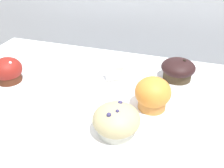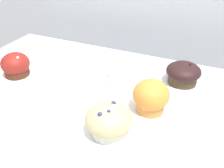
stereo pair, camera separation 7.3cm
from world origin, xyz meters
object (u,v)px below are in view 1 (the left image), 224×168
(muffin_front_center, at_px, (116,121))
(muffin_front_left, at_px, (7,71))
(muffin_back_left, at_px, (153,94))
(muffin_back_right, at_px, (178,69))

(muffin_front_center, distance_m, muffin_front_left, 0.41)
(muffin_front_center, bearing_deg, muffin_front_left, 161.99)
(muffin_front_center, xyz_separation_m, muffin_front_left, (-0.39, 0.13, 0.00))
(muffin_back_left, bearing_deg, muffin_front_center, -116.57)
(muffin_back_left, height_order, muffin_back_right, muffin_back_left)
(muffin_back_left, bearing_deg, muffin_back_right, 74.52)
(muffin_back_left, distance_m, muffin_back_right, 0.19)
(muffin_back_right, xyz_separation_m, muffin_front_left, (-0.51, -0.18, 0.00))
(muffin_back_right, height_order, muffin_front_left, muffin_front_left)
(muffin_front_center, bearing_deg, muffin_back_right, 69.76)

